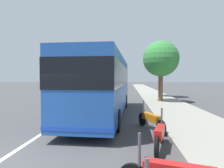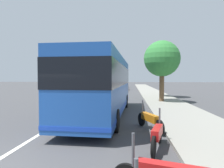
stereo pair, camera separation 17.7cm
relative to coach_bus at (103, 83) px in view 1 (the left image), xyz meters
name	(u,v)px [view 1 (the left image)]	position (x,y,z in m)	size (l,w,h in m)	color
sidewalk_curb	(176,110)	(2.09, -4.90, -1.96)	(110.00, 3.60, 0.14)	gray
lane_divider_line	(79,110)	(2.09, 2.07, -2.02)	(110.00, 0.16, 0.01)	silver
coach_bus	(103,83)	(0.00, 0.00, 0.00)	(11.29, 2.99, 3.54)	#1E4C9E
motorcycle_angled	(160,135)	(-5.56, -2.57, -1.55)	(2.06, 0.63, 1.27)	black
motorcycle_nearest_curb	(151,119)	(-3.14, -2.55, -1.55)	(2.16, 0.98, 1.27)	black
car_behind_bus	(122,84)	(37.86, 0.07, -1.27)	(4.07, 1.84, 1.61)	navy
car_ahead_same_lane	(121,86)	(26.77, -0.21, -1.34)	(4.21, 1.85, 1.42)	silver
car_side_street	(97,88)	(20.99, 3.76, -1.31)	(4.12, 2.09, 1.56)	red
car_far_distant	(107,84)	(39.69, 4.14, -1.33)	(4.68, 1.91, 1.43)	navy
roadside_tree_mid_block	(161,59)	(6.98, -4.62, 2.12)	(3.40, 3.40, 5.88)	brown
roadside_tree_far_block	(162,61)	(12.09, -5.58, 2.33)	(3.33, 3.33, 6.04)	brown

